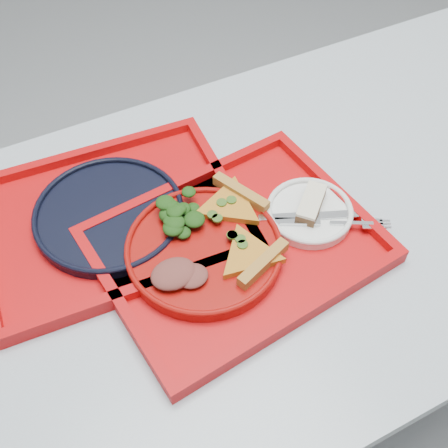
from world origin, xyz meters
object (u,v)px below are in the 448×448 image
Objects in this scene: navy_plate at (109,215)px; dessert_bar at (311,204)px; tray_far at (110,220)px; tray_main at (236,248)px; dinner_plate at (204,251)px.

navy_plate is 3.07× the size of dessert_bar.
dessert_bar is at bearing -25.15° from navy_plate.
tray_far is 1.73× the size of navy_plate.
dessert_bar is at bearing -4.11° from tray_main.
tray_main is 0.23m from navy_plate.
tray_far is 0.01m from navy_plate.
tray_far is 0.35m from dessert_bar.
tray_far is at bearing 112.61° from dessert_bar.
dinner_plate is 1.00× the size of navy_plate.
tray_main is 0.15m from dessert_bar.
tray_main is 0.23m from tray_far.
navy_plate reaches higher than tray_main.
dessert_bar is at bearing -21.16° from tray_far.
navy_plate is at bearing 0.00° from tray_far.
navy_plate is at bearing 128.23° from dinner_plate.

